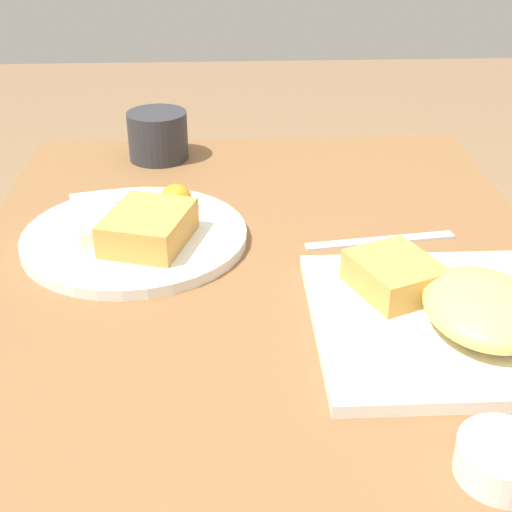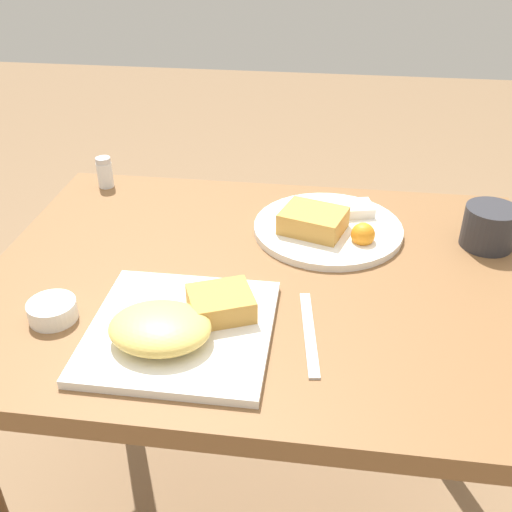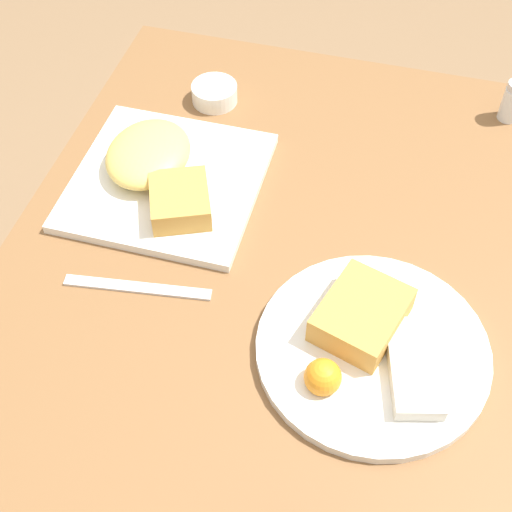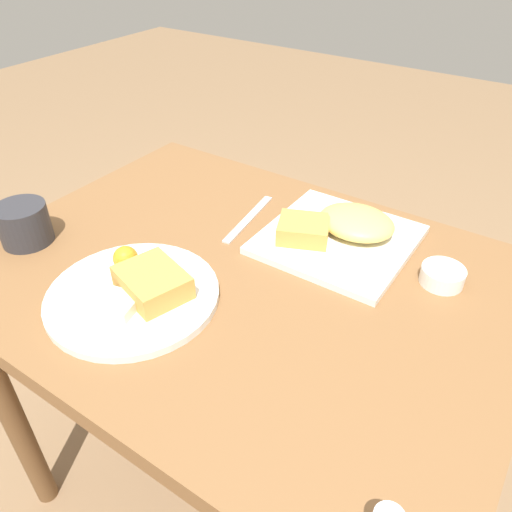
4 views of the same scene
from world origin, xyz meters
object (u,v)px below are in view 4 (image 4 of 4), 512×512
sauce_ramekin (443,275)px  butter_knife (249,218)px  plate_oval_far (134,291)px  coffee_mug (24,224)px  plate_square_near (340,232)px

sauce_ramekin → butter_knife: bearing=2.3°
plate_oval_far → sauce_ramekin: 0.52m
plate_oval_far → butter_knife: size_ratio=1.45×
coffee_mug → plate_oval_far: bearing=178.7°
sauce_ramekin → coffee_mug: size_ratio=0.78×
plate_oval_far → butter_knife: 0.31m
plate_square_near → butter_knife: plate_square_near is taller
plate_oval_far → sauce_ramekin: size_ratio=3.83×
plate_square_near → coffee_mug: (0.50, 0.33, 0.02)m
butter_knife → coffee_mug: size_ratio=2.05×
plate_oval_far → sauce_ramekin: plate_oval_far is taller
sauce_ramekin → coffee_mug: bearing=24.3°
butter_knife → plate_square_near: bearing=92.3°
plate_square_near → coffee_mug: 0.60m
plate_square_near → plate_oval_far: bearing=59.0°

